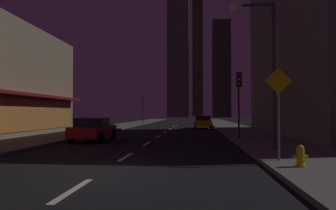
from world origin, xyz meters
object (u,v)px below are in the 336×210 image
(traffic_light_near_right, at_px, (239,90))
(street_lamp_right, at_px, (254,38))
(fire_hydrant_far_left, at_px, (112,125))
(pedestrian_crossing_sign, at_px, (278,105))
(car_parked_far, at_px, (203,122))
(car_parked_near, at_px, (93,129))
(fire_hydrant_yellow_near, at_px, (300,157))
(traffic_light_far_left, at_px, (143,104))

(traffic_light_near_right, xyz_separation_m, street_lamp_right, (-0.12, -5.70, 1.87))
(traffic_light_near_right, height_order, street_lamp_right, street_lamp_right)
(fire_hydrant_far_left, bearing_deg, pedestrian_crossing_sign, -60.05)
(car_parked_far, relative_size, pedestrian_crossing_sign, 1.34)
(car_parked_far, xyz_separation_m, traffic_light_near_right, (1.90, -15.08, 2.45))
(fire_hydrant_far_left, relative_size, traffic_light_near_right, 0.16)
(car_parked_near, xyz_separation_m, traffic_light_near_right, (9.10, 0.91, 2.45))
(fire_hydrant_yellow_near, relative_size, pedestrian_crossing_sign, 0.21)
(car_parked_near, distance_m, car_parked_far, 17.53)
(car_parked_far, height_order, fire_hydrant_far_left, car_parked_far)
(street_lamp_right, bearing_deg, pedestrian_crossing_sign, -85.74)
(car_parked_far, relative_size, street_lamp_right, 0.64)
(car_parked_far, distance_m, pedestrian_crossing_sign, 23.85)
(street_lamp_right, height_order, pedestrian_crossing_sign, street_lamp_right)
(fire_hydrant_far_left, xyz_separation_m, traffic_light_far_left, (0.40, 15.99, 2.74))
(traffic_light_near_right, distance_m, pedestrian_crossing_sign, 8.74)
(car_parked_far, distance_m, street_lamp_right, 21.30)
(car_parked_near, distance_m, pedestrian_crossing_sign, 12.10)
(car_parked_far, xyz_separation_m, street_lamp_right, (1.78, -20.78, 4.33))
(fire_hydrant_far_left, distance_m, pedestrian_crossing_sign, 23.09)
(car_parked_near, height_order, fire_hydrant_yellow_near, car_parked_near)
(car_parked_near, distance_m, fire_hydrant_yellow_near, 13.07)
(fire_hydrant_far_left, bearing_deg, car_parked_far, 21.68)
(pedestrian_crossing_sign, bearing_deg, fire_hydrant_far_left, 119.95)
(street_lamp_right, relative_size, pedestrian_crossing_sign, 2.09)
(fire_hydrant_yellow_near, bearing_deg, pedestrian_crossing_sign, 103.83)
(car_parked_near, relative_size, car_parked_far, 1.00)
(car_parked_far, bearing_deg, street_lamp_right, -85.10)
(fire_hydrant_yellow_near, xyz_separation_m, street_lamp_right, (-0.52, 4.17, 4.61))
(traffic_light_far_left, bearing_deg, fire_hydrant_far_left, -91.43)
(traffic_light_far_left, bearing_deg, car_parked_far, -53.31)
(fire_hydrant_yellow_near, distance_m, fire_hydrant_far_left, 24.24)
(car_parked_far, bearing_deg, traffic_light_near_right, -82.82)
(car_parked_far, xyz_separation_m, traffic_light_far_left, (-9.10, 12.21, 2.45))
(pedestrian_crossing_sign, bearing_deg, car_parked_far, 94.82)
(car_parked_far, height_order, traffic_light_far_left, traffic_light_far_left)
(street_lamp_right, bearing_deg, fire_hydrant_far_left, 123.56)
(fire_hydrant_far_left, bearing_deg, traffic_light_near_right, -44.74)
(fire_hydrant_yellow_near, bearing_deg, car_parked_far, 95.27)
(fire_hydrant_far_left, bearing_deg, car_parked_near, -79.33)
(fire_hydrant_yellow_near, xyz_separation_m, fire_hydrant_far_left, (-11.80, 21.18, 0.00))
(fire_hydrant_far_left, height_order, traffic_light_near_right, traffic_light_near_right)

